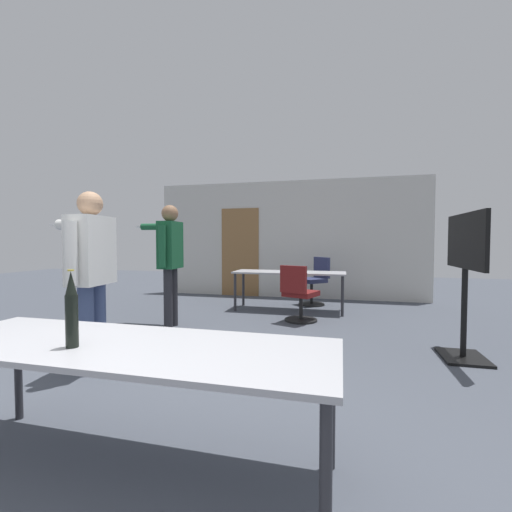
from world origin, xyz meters
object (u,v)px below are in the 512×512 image
tv_screen (465,268)px  person_near_casual (90,264)px  office_chair_mid_tucked (315,282)px  beer_bottle (72,311)px  office_chair_far_right (299,296)px  person_right_polo (169,253)px

tv_screen → person_near_casual: size_ratio=0.90×
office_chair_mid_tucked → beer_bottle: size_ratio=2.35×
office_chair_mid_tucked → office_chair_far_right: office_chair_mid_tucked is taller
office_chair_far_right → beer_bottle: 4.00m
office_chair_mid_tucked → beer_bottle: beer_bottle is taller
person_right_polo → office_chair_mid_tucked: 3.13m
office_chair_far_right → person_near_casual: bearing=-103.5°
person_right_polo → office_chair_far_right: size_ratio=2.01×
tv_screen → beer_bottle: size_ratio=3.88×
person_near_casual → beer_bottle: 1.72m
person_right_polo → office_chair_mid_tucked: bearing=-43.2°
office_chair_mid_tucked → office_chair_far_right: size_ratio=1.06×
office_chair_mid_tucked → beer_bottle: 5.56m
tv_screen → office_chair_far_right: (-1.95, 1.27, -0.57)m
office_chair_mid_tucked → person_right_polo: bearing=96.5°
person_right_polo → beer_bottle: size_ratio=4.45×
beer_bottle → tv_screen: bearing=44.8°
office_chair_mid_tucked → office_chair_far_right: (-0.12, -1.57, -0.04)m
person_near_casual → beer_bottle: (1.03, -1.36, -0.14)m
person_right_polo → beer_bottle: bearing=-163.9°
person_near_casual → office_chair_far_right: size_ratio=1.95×
person_right_polo → tv_screen: bearing=-101.0°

